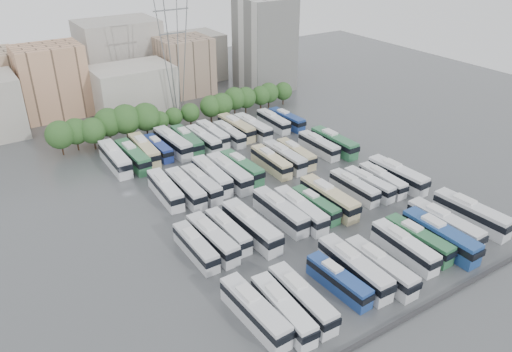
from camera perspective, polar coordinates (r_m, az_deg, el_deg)
ground at (r=91.32m, az=3.42°, el=-2.79°), size 220.00×220.00×0.00m
parapet at (r=72.41m, az=19.38°, el=-13.64°), size 56.00×0.50×0.50m
tree_line at (r=121.32m, az=-9.71°, el=7.14°), size 64.61×8.01×8.69m
city_buildings at (r=145.80m, az=-16.17°, el=11.34°), size 102.00×35.00×20.00m
apartment_tower at (r=149.52m, az=1.01°, el=14.81°), size 14.00×14.00×26.00m
electricity_pylon at (r=126.36m, az=-9.42°, el=14.71°), size 9.00×6.91×33.83m
bus_r0_s0 at (r=65.07m, az=-0.14°, el=-15.16°), size 3.15×12.77×3.98m
bus_r0_s1 at (r=65.50m, az=3.08°, el=-14.97°), size 3.24×12.29×3.82m
bus_r0_s2 at (r=67.16m, az=5.27°, el=-13.72°), size 3.07×12.53×3.91m
bus_r0_s4 at (r=70.89m, az=9.42°, el=-11.67°), size 2.95×11.14×3.46m
bus_r0_s5 at (r=72.93m, az=11.16°, el=-10.21°), size 3.24×13.39×4.18m
bus_r0_s6 at (r=74.06m, az=14.00°, el=-10.02°), size 2.82×12.56×3.94m
bus_r0_s8 at (r=79.22m, az=16.60°, el=-7.71°), size 3.11×12.18×3.79m
bus_r0_s9 at (r=81.49m, az=18.06°, el=-6.89°), size 2.92×11.96×3.73m
bus_r0_s10 at (r=82.92m, az=20.31°, el=-6.45°), size 2.99×13.46×4.22m
bus_r0_s11 at (r=86.10m, az=20.73°, el=-5.20°), size 3.17×13.42×4.19m
bus_r0_s13 at (r=90.80m, az=23.40°, el=-3.94°), size 3.64×13.62×4.23m
bus_r1_s0 at (r=76.68m, az=-6.92°, el=-8.00°), size 2.52×11.38×3.57m
bus_r1_s1 at (r=77.92m, az=-5.00°, el=-7.11°), size 3.12×12.37×3.85m
bus_r1_s2 at (r=79.83m, az=-3.22°, el=-6.25°), size 2.47×11.17×3.50m
bus_r1_s3 at (r=80.10m, az=-0.53°, el=-5.75°), size 3.30×13.66×4.27m
bus_r1_s5 at (r=84.28m, az=2.78°, el=-4.01°), size 2.92×12.98×4.07m
bus_r1_s6 at (r=84.91m, az=5.09°, el=-3.86°), size 3.19×12.84×4.00m
bus_r1_s7 at (r=87.21m, az=6.81°, el=-3.27°), size 2.64×10.87×3.39m
bus_r1_s8 at (r=88.85m, az=8.34°, el=-2.46°), size 2.92×13.33×4.18m
bus_r1_s10 at (r=93.72m, az=11.14°, el=-1.24°), size 2.55×11.25×3.52m
bus_r1_s11 at (r=95.39m, az=12.78°, el=-0.88°), size 2.91×11.29×3.51m
bus_r1_s12 at (r=97.44m, az=14.24°, el=-0.43°), size 3.01×11.27×3.50m
bus_r1_s13 at (r=99.42m, az=15.86°, el=0.14°), size 3.27×13.21×4.12m
bus_r2_s1 at (r=92.34m, az=-10.32°, el=-1.50°), size 3.33×12.49×3.88m
bus_r2_s2 at (r=92.05m, az=-8.05°, el=-1.38°), size 2.96×12.66×3.96m
bus_r2_s3 at (r=93.39m, az=-6.28°, el=-0.87°), size 2.78×12.14×3.80m
bus_r2_s4 at (r=95.93m, az=-5.09°, el=0.09°), size 3.28×12.94×4.03m
bus_r2_s5 at (r=96.50m, az=-3.08°, el=0.40°), size 2.93×13.41×4.21m
bus_r2_s6 at (r=98.93m, az=-1.65°, el=1.04°), size 3.24×12.40×3.86m
bus_r2_s8 at (r=101.37m, az=1.73°, el=1.69°), size 2.91×12.04×3.76m
bus_r2_s9 at (r=103.29m, az=3.28°, el=2.20°), size 2.72×12.30×3.86m
bus_r2_s10 at (r=105.22m, az=4.58°, el=2.59°), size 2.98×11.67×3.63m
bus_r2_s12 at (r=109.60m, az=7.19°, el=3.52°), size 2.54×11.61×3.64m
bus_r2_s13 at (r=111.01m, az=8.92°, el=3.84°), size 2.93×13.01×4.08m
bus_r3_s0 at (r=106.13m, az=-15.82°, el=1.98°), size 3.19×13.62×4.26m
bus_r3_s1 at (r=106.28m, az=-13.89°, el=2.23°), size 3.23×13.17×4.11m
bus_r3_s2 at (r=108.75m, az=-12.67°, el=2.97°), size 3.40×13.20×4.11m
bus_r3_s3 at (r=109.84m, az=-11.13°, el=3.20°), size 2.53×11.00×3.44m
bus_r3_s4 at (r=110.87m, az=-9.50°, el=3.80°), size 3.57×13.57×4.22m
bus_r3_s5 at (r=111.83m, az=-7.89°, el=4.07°), size 3.21×12.75×3.97m
bus_r3_s6 at (r=111.98m, az=-6.05°, el=4.18°), size 3.00×12.30×3.84m
bus_r3_s7 at (r=114.87m, az=-4.97°, el=4.83°), size 2.64×11.94×3.74m
bus_r3_s8 at (r=114.84m, az=-3.07°, el=4.84°), size 2.57×11.35×3.56m
bus_r3_s9 at (r=117.94m, az=-2.26°, el=5.59°), size 3.17×12.76×3.98m
bus_r3_s10 at (r=117.92m, az=-0.39°, el=5.62°), size 3.08×12.81×4.00m
bus_r3_s12 at (r=122.07m, az=1.99°, el=6.29°), size 2.78×11.61×3.63m
bus_r3_s13 at (r=123.31m, az=3.53°, el=6.49°), size 3.13×11.74×3.65m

